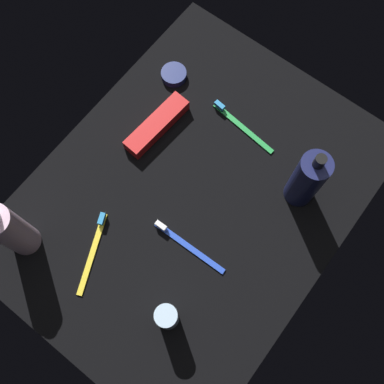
{
  "coord_description": "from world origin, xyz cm",
  "views": [
    {
      "loc": [
        -24.78,
        -19.04,
        96.49
      ],
      "look_at": [
        0.0,
        0.0,
        3.0
      ],
      "focal_mm": 42.82,
      "sensor_mm": 36.0,
      "label": 1
    }
  ],
  "objects_px": {
    "lotion_bottle": "(307,180)",
    "toothbrush_green": "(240,124)",
    "toothbrush_yellow": "(94,248)",
    "deodorant_stick": "(167,317)",
    "toothbrush_blue": "(185,244)",
    "bodywash_bottle": "(11,231)",
    "cream_tin_left": "(174,75)",
    "toothpaste_box_red": "(157,125)"
  },
  "relations": [
    {
      "from": "toothbrush_green",
      "to": "toothbrush_blue",
      "type": "bearing_deg",
      "value": -166.37
    },
    {
      "from": "toothbrush_green",
      "to": "toothbrush_blue",
      "type": "xyz_separation_m",
      "value": [
        -0.3,
        -0.07,
        0.0
      ]
    },
    {
      "from": "lotion_bottle",
      "to": "toothbrush_yellow",
      "type": "relative_size",
      "value": 1.17
    },
    {
      "from": "bodywash_bottle",
      "to": "toothbrush_green",
      "type": "distance_m",
      "value": 0.55
    },
    {
      "from": "lotion_bottle",
      "to": "cream_tin_left",
      "type": "relative_size",
      "value": 3.22
    },
    {
      "from": "toothbrush_green",
      "to": "toothpaste_box_red",
      "type": "height_order",
      "value": "toothpaste_box_red"
    },
    {
      "from": "lotion_bottle",
      "to": "toothpaste_box_red",
      "type": "distance_m",
      "value": 0.36
    },
    {
      "from": "lotion_bottle",
      "to": "bodywash_bottle",
      "type": "distance_m",
      "value": 0.6
    },
    {
      "from": "lotion_bottle",
      "to": "toothbrush_yellow",
      "type": "height_order",
      "value": "lotion_bottle"
    },
    {
      "from": "toothbrush_green",
      "to": "toothbrush_yellow",
      "type": "bearing_deg",
      "value": 169.97
    },
    {
      "from": "toothbrush_green",
      "to": "lotion_bottle",
      "type": "bearing_deg",
      "value": -105.69
    },
    {
      "from": "lotion_bottle",
      "to": "cream_tin_left",
      "type": "height_order",
      "value": "lotion_bottle"
    },
    {
      "from": "lotion_bottle",
      "to": "bodywash_bottle",
      "type": "bearing_deg",
      "value": 137.97
    },
    {
      "from": "toothpaste_box_red",
      "to": "cream_tin_left",
      "type": "relative_size",
      "value": 2.86
    },
    {
      "from": "toothbrush_green",
      "to": "bodywash_bottle",
      "type": "bearing_deg",
      "value": 158.15
    },
    {
      "from": "toothbrush_blue",
      "to": "cream_tin_left",
      "type": "distance_m",
      "value": 0.42
    },
    {
      "from": "lotion_bottle",
      "to": "toothbrush_green",
      "type": "height_order",
      "value": "lotion_bottle"
    },
    {
      "from": "deodorant_stick",
      "to": "cream_tin_left",
      "type": "distance_m",
      "value": 0.57
    },
    {
      "from": "bodywash_bottle",
      "to": "cream_tin_left",
      "type": "xyz_separation_m",
      "value": [
        0.51,
        0.0,
        -0.08
      ]
    },
    {
      "from": "cream_tin_left",
      "to": "toothbrush_blue",
      "type": "bearing_deg",
      "value": -138.46
    },
    {
      "from": "deodorant_stick",
      "to": "cream_tin_left",
      "type": "bearing_deg",
      "value": 37.1
    },
    {
      "from": "deodorant_stick",
      "to": "toothpaste_box_red",
      "type": "relative_size",
      "value": 0.58
    },
    {
      "from": "toothbrush_yellow",
      "to": "cream_tin_left",
      "type": "relative_size",
      "value": 2.76
    },
    {
      "from": "bodywash_bottle",
      "to": "toothbrush_blue",
      "type": "relative_size",
      "value": 1.12
    },
    {
      "from": "deodorant_stick",
      "to": "toothbrush_blue",
      "type": "xyz_separation_m",
      "value": [
        0.14,
        0.07,
        -0.04
      ]
    },
    {
      "from": "lotion_bottle",
      "to": "toothbrush_yellow",
      "type": "distance_m",
      "value": 0.47
    },
    {
      "from": "bodywash_bottle",
      "to": "toothbrush_green",
      "type": "bearing_deg",
      "value": -21.85
    },
    {
      "from": "deodorant_stick",
      "to": "toothbrush_yellow",
      "type": "xyz_separation_m",
      "value": [
        0.02,
        0.22,
        -0.04
      ]
    },
    {
      "from": "bodywash_bottle",
      "to": "toothpaste_box_red",
      "type": "bearing_deg",
      "value": -8.06
    },
    {
      "from": "toothbrush_green",
      "to": "deodorant_stick",
      "type": "bearing_deg",
      "value": -162.46
    },
    {
      "from": "lotion_bottle",
      "to": "deodorant_stick",
      "type": "xyz_separation_m",
      "value": [
        -0.39,
        0.06,
        -0.04
      ]
    },
    {
      "from": "toothbrush_yellow",
      "to": "toothbrush_green",
      "type": "bearing_deg",
      "value": -10.03
    },
    {
      "from": "toothbrush_green",
      "to": "cream_tin_left",
      "type": "bearing_deg",
      "value": 87.2
    },
    {
      "from": "lotion_bottle",
      "to": "toothpaste_box_red",
      "type": "relative_size",
      "value": 1.13
    },
    {
      "from": "deodorant_stick",
      "to": "toothbrush_yellow",
      "type": "height_order",
      "value": "deodorant_stick"
    },
    {
      "from": "toothbrush_green",
      "to": "toothpaste_box_red",
      "type": "bearing_deg",
      "value": 129.71
    },
    {
      "from": "lotion_bottle",
      "to": "bodywash_bottle",
      "type": "relative_size",
      "value": 0.98
    },
    {
      "from": "bodywash_bottle",
      "to": "toothbrush_green",
      "type": "height_order",
      "value": "bodywash_bottle"
    },
    {
      "from": "lotion_bottle",
      "to": "toothbrush_blue",
      "type": "bearing_deg",
      "value": 152.47
    },
    {
      "from": "toothbrush_blue",
      "to": "cream_tin_left",
      "type": "xyz_separation_m",
      "value": [
        0.31,
        0.28,
        0.0
      ]
    },
    {
      "from": "lotion_bottle",
      "to": "toothbrush_blue",
      "type": "distance_m",
      "value": 0.29
    },
    {
      "from": "toothbrush_green",
      "to": "toothbrush_yellow",
      "type": "xyz_separation_m",
      "value": [
        -0.43,
        0.08,
        0.0
      ]
    }
  ]
}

